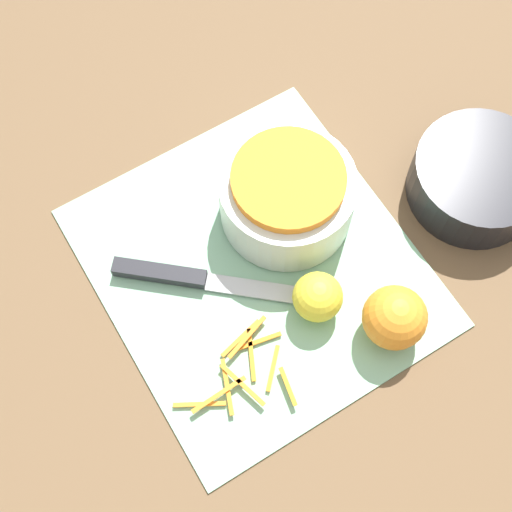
% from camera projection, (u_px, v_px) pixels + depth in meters
% --- Properties ---
extents(ground_plane, '(4.00, 4.00, 0.00)m').
position_uv_depth(ground_plane, '(256.00, 267.00, 0.88)').
color(ground_plane, brown).
extents(cutting_board, '(0.40, 0.37, 0.01)m').
position_uv_depth(cutting_board, '(256.00, 266.00, 0.88)').
color(cutting_board, '#84B793').
rests_on(cutting_board, ground_plane).
extents(bowl_speckled, '(0.17, 0.17, 0.09)m').
position_uv_depth(bowl_speckled, '(287.00, 195.00, 0.86)').
color(bowl_speckled, silver).
rests_on(bowl_speckled, cutting_board).
extents(bowl_dark, '(0.17, 0.17, 0.07)m').
position_uv_depth(bowl_dark, '(477.00, 179.00, 0.89)').
color(bowl_dark, black).
rests_on(bowl_dark, ground_plane).
extents(knife, '(0.17, 0.19, 0.02)m').
position_uv_depth(knife, '(177.00, 276.00, 0.86)').
color(knife, '#232328').
rests_on(knife, cutting_board).
extents(orange_left, '(0.08, 0.08, 0.08)m').
position_uv_depth(orange_left, '(395.00, 318.00, 0.81)').
color(orange_left, orange).
rests_on(orange_left, cutting_board).
extents(lemon, '(0.06, 0.06, 0.06)m').
position_uv_depth(lemon, '(318.00, 297.00, 0.83)').
color(lemon, yellow).
rests_on(lemon, cutting_board).
extents(peel_pile, '(0.11, 0.15, 0.01)m').
position_uv_depth(peel_pile, '(243.00, 370.00, 0.82)').
color(peel_pile, orange).
rests_on(peel_pile, cutting_board).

